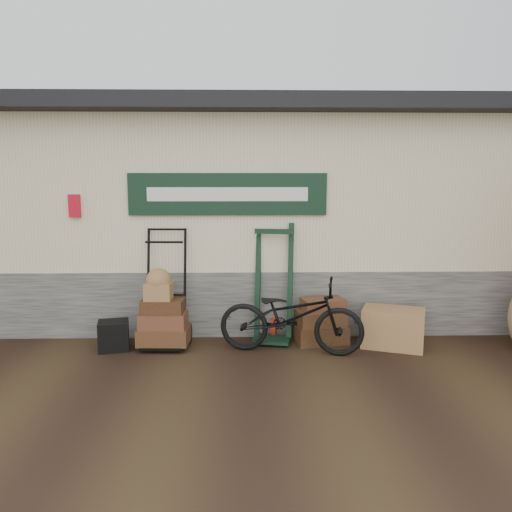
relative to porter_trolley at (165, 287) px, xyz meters
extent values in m
plane|color=black|center=(1.11, -0.70, -0.77)|extent=(80.00, 80.00, 0.00)
cube|color=#4C4C47|center=(1.11, 2.05, -0.32)|extent=(14.00, 3.54, 0.90)
cube|color=beige|center=(1.11, 2.05, 1.18)|extent=(14.00, 3.50, 2.10)
cube|color=black|center=(1.11, 1.90, 2.33)|extent=(14.40, 4.10, 0.20)
cube|color=black|center=(0.81, 0.27, 1.18)|extent=(2.60, 0.06, 0.55)
cube|color=white|center=(0.81, 0.23, 1.18)|extent=(2.10, 0.01, 0.18)
cube|color=red|center=(-1.19, 0.27, 1.03)|extent=(0.14, 0.10, 0.30)
cube|color=brown|center=(2.94, -0.16, -0.52)|extent=(0.89, 0.73, 0.50)
cube|color=black|center=(-0.64, -0.20, -0.59)|extent=(0.43, 0.39, 0.37)
imported|color=black|center=(1.60, -0.36, -0.25)|extent=(0.96, 1.88, 1.04)
camera|label=1|loc=(1.02, -6.33, 1.35)|focal=35.00mm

